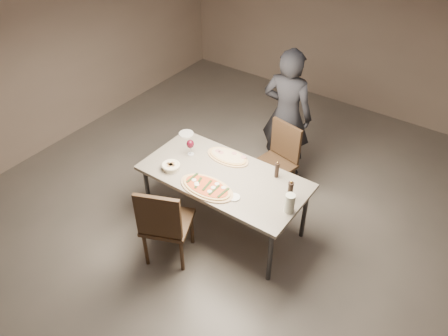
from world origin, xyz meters
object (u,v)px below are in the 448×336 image
Objects in this scene: carafe at (290,203)px; chair_far at (279,157)px; zucchini_pizza at (207,187)px; ham_pizza at (228,157)px; pepper_mill_left at (290,191)px; bread_basket at (171,166)px; diner at (287,115)px; chair_near at (164,222)px; dining_table at (224,179)px.

carafe is 1.21m from chair_far.
zucchini_pizza reaches higher than ham_pizza.
pepper_mill_left is at bearing -17.83° from ham_pizza.
bread_basket is at bearing 172.48° from zucchini_pizza.
bread_basket is at bearing -173.05° from carafe.
diner is at bearing 120.35° from pepper_mill_left.
ham_pizza is 1.07m from chair_near.
pepper_mill_left reaches higher than bread_basket.
chair_near is at bearing 76.47° from diner.
chair_near is (-0.05, -1.05, -0.20)m from ham_pizza.
diner is at bearing 69.25° from bread_basket.
zucchini_pizza is at bearing -155.30° from pepper_mill_left.
carafe reaches higher than ham_pizza.
bread_basket is at bearing 69.68° from chair_far.
chair_far reaches higher than ham_pizza.
dining_table is 0.59m from bread_basket.
chair_far reaches higher than dining_table.
zucchini_pizza is 0.57m from ham_pizza.
carafe is at bearing -5.64° from dining_table.
chair_far is at bearing 57.89° from bread_basket.
pepper_mill_left reaches higher than carafe.
chair_near is 1.70m from chair_far.
chair_near is 2.09m from diner.
chair_near is (-0.95, -0.85, -0.29)m from pepper_mill_left.
bread_basket is at bearing -130.99° from ham_pizza.
carafe reaches higher than bread_basket.
chair_near is 1.06× the size of chair_far.
dining_table is 8.76× the size of carafe.
bread_basket is 0.99× the size of carafe.
chair_near is 0.58× the size of diner.
diner reaches higher than chair_near.
diner is (0.07, 1.56, 0.11)m from zucchini_pizza.
diner reaches higher than bread_basket.
bread_basket is at bearing 99.32° from chair_near.
carafe is at bearing -25.32° from ham_pizza.
bread_basket reaches higher than zucchini_pizza.
dining_table is 7.76× the size of pepper_mill_left.
ham_pizza is at bearing 72.21° from diner.
dining_table is at bearing -67.34° from ham_pizza.
carafe is 0.20× the size of chair_near.
chair_far is at bearing 124.93° from pepper_mill_left.
chair_near is at bearing -146.09° from carafe.
dining_table is at bearing 81.65° from zucchini_pizza.
pepper_mill_left is 0.13× the size of diner.
dining_table is at bearing 174.36° from carafe.
dining_table is 0.92m from chair_far.
dining_table is 0.29m from zucchini_pizza.
ham_pizza is (-0.15, 0.28, 0.07)m from dining_table.
dining_table is 1.03× the size of diner.
diner is (-0.78, 1.36, 0.02)m from carafe.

